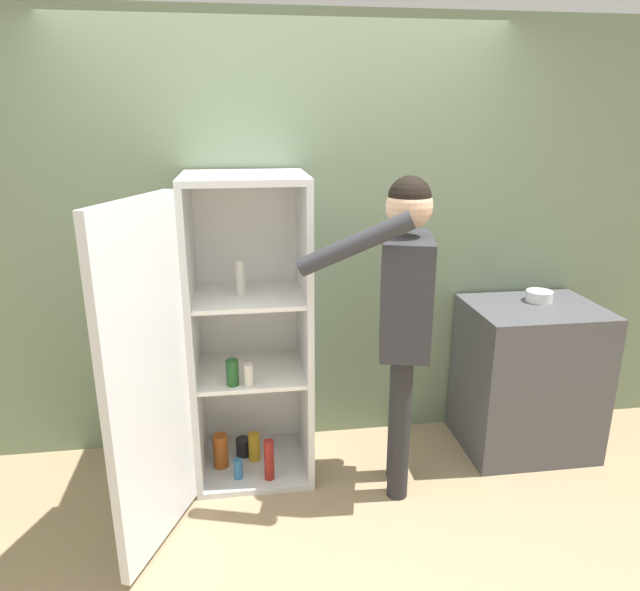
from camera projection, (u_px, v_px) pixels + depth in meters
The scene contains 6 objects.
ground_plane at pixel (309, 534), 2.85m from camera, with size 12.00×12.00×0.00m, color tan.
wall_back at pixel (288, 243), 3.39m from camera, with size 7.00×0.06×2.55m.
refrigerator at pixel (229, 341), 3.06m from camera, with size 0.93×1.19×1.71m.
person at pixel (403, 300), 2.90m from camera, with size 0.75×0.57×1.72m.
counter at pixel (527, 378), 3.49m from camera, with size 0.76×0.60×0.92m.
bowl at pixel (539, 296), 3.43m from camera, with size 0.16×0.16×0.07m.
Camera 1 is at (-0.28, -2.34, 1.99)m, focal length 32.00 mm.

